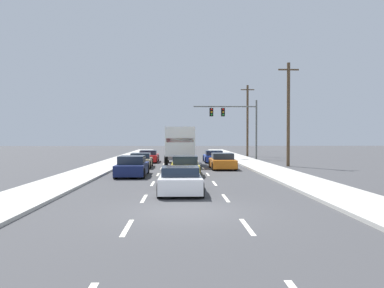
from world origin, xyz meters
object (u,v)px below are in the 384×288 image
object	(u,v)px
car_yellow	(185,166)
car_orange	(222,162)
car_tan	(141,161)
traffic_signal_mast	(230,117)
box_truck	(180,144)
car_blue	(214,157)
utility_pole_mid	(288,113)
car_red	(149,157)
car_white	(180,181)
utility_pole_far	(247,120)
car_navy	(132,167)

from	to	relation	value
car_yellow	car_orange	size ratio (longest dim) A/B	1.12
car_tan	traffic_signal_mast	distance (m)	15.27
car_yellow	traffic_signal_mast	distance (m)	19.14
box_truck	car_blue	bearing A→B (deg)	44.08
utility_pole_mid	car_red	bearing A→B (deg)	155.69
car_white	utility_pole_mid	size ratio (longest dim) A/B	0.45
car_red	traffic_signal_mast	world-z (taller)	traffic_signal_mast
utility_pole_mid	utility_pole_far	size ratio (longest dim) A/B	0.95
car_navy	traffic_signal_mast	bearing A→B (deg)	64.05
car_blue	utility_pole_mid	bearing A→B (deg)	-41.39
car_red	car_tan	size ratio (longest dim) A/B	1.05
car_blue	utility_pole_mid	world-z (taller)	utility_pole_mid
car_white	utility_pole_far	world-z (taller)	utility_pole_far
utility_pole_mid	car_navy	bearing A→B (deg)	-148.23
car_blue	traffic_signal_mast	bearing A→B (deg)	65.31
car_yellow	utility_pole_mid	distance (m)	12.31
car_tan	car_white	world-z (taller)	car_white
box_truck	utility_pole_mid	world-z (taller)	utility_pole_mid
car_blue	car_orange	bearing A→B (deg)	-89.95
car_tan	box_truck	bearing A→B (deg)	41.40
traffic_signal_mast	car_red	bearing A→B (deg)	-151.47
utility_pole_mid	car_yellow	bearing A→B (deg)	-141.49
car_tan	car_blue	distance (m)	9.11
car_navy	car_white	xyz separation A→B (m)	(3.13, -7.50, -0.04)
car_red	utility_pole_far	distance (m)	17.32
car_red	car_navy	distance (m)	13.48
car_white	car_red	bearing A→B (deg)	98.63
car_white	car_orange	distance (m)	13.29
car_red	utility_pole_mid	size ratio (longest dim) A/B	0.49
car_yellow	car_tan	bearing A→B (deg)	119.67
box_truck	utility_pole_far	distance (m)	17.93
car_white	car_orange	bearing A→B (deg)	75.19
car_tan	utility_pole_far	bearing A→B (deg)	55.85
car_navy	traffic_signal_mast	distance (m)	20.88
utility_pole_far	box_truck	bearing A→B (deg)	-120.63
car_orange	utility_pole_far	size ratio (longest dim) A/B	0.43
car_red	car_tan	xyz separation A→B (m)	(-0.11, -6.57, -0.00)
car_white	utility_pole_mid	world-z (taller)	utility_pole_mid
traffic_signal_mast	utility_pole_mid	world-z (taller)	utility_pole_mid
car_navy	box_truck	xyz separation A→B (m)	(3.10, 9.79, 1.36)
car_blue	utility_pole_far	distance (m)	13.85
car_tan	utility_pole_far	distance (m)	22.30
car_orange	car_navy	bearing A→B (deg)	-140.68
traffic_signal_mast	car_tan	bearing A→B (deg)	-128.48
traffic_signal_mast	utility_pole_mid	size ratio (longest dim) A/B	0.82
car_yellow	traffic_signal_mast	size ratio (longest dim) A/B	0.62
car_navy	car_blue	xyz separation A→B (m)	(6.52, 13.10, -0.06)
utility_pole_mid	box_truck	bearing A→B (deg)	167.99
car_white	car_orange	size ratio (longest dim) A/B	0.99
car_red	box_truck	bearing A→B (deg)	-49.43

